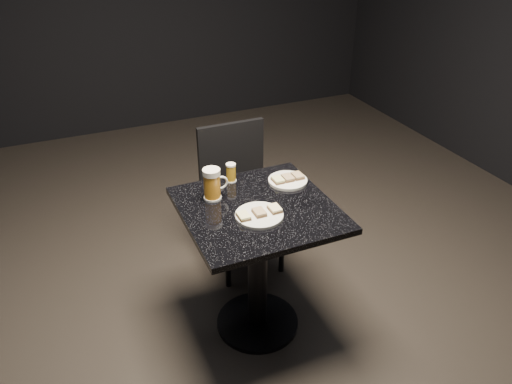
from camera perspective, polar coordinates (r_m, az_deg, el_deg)
floor at (r=2.81m, az=0.17°, el=-14.77°), size 6.00×6.00×0.00m
plate_large at (r=2.27m, az=0.37°, el=-2.68°), size 0.22×0.22×0.01m
plate_small at (r=2.55m, az=3.64°, el=1.31°), size 0.20×0.20×0.01m
table at (r=2.48m, az=0.18°, el=-6.46°), size 0.70×0.70×0.75m
beer_mug at (r=2.38m, az=-5.00°, el=0.92°), size 0.13×0.09×0.16m
beer_tumbler at (r=2.54m, az=-2.87°, el=2.23°), size 0.05×0.05×0.10m
chair at (r=2.99m, az=-1.95°, el=0.41°), size 0.41×0.41×0.88m
canapes_on_plate_large at (r=2.26m, az=0.37°, el=-2.34°), size 0.20×0.07×0.02m
canapes_on_plate_small at (r=2.54m, az=3.66°, el=1.63°), size 0.16×0.07×0.02m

